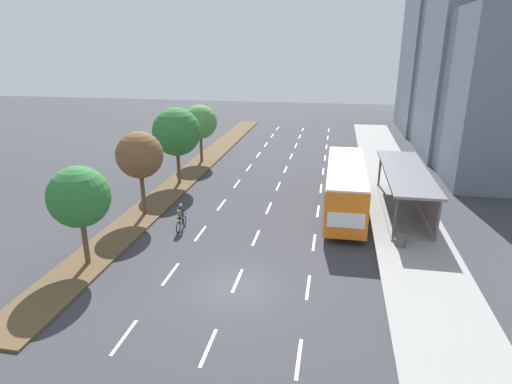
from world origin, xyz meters
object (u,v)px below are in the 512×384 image
Objects in this scene: median_tree_nearest at (79,197)px; median_tree_second at (140,155)px; cyclist at (181,218)px; trash_bin at (402,239)px; bus_shelter at (409,187)px; bus at (345,184)px; median_tree_third at (176,132)px; median_tree_fourth at (200,122)px.

median_tree_nearest is 0.93× the size of median_tree_second.
cyclist is 0.34× the size of median_tree_nearest.
cyclist is at bearing 178.73° from trash_bin.
median_tree_second is at bearing -167.76° from bus_shelter.
median_tree_nearest is at bearing -142.62° from bus.
median_tree_third reaches higher than bus_shelter.
bus is 14.27m from median_tree_third.
bus is at bearing 121.24° from trash_bin.
median_tree_nearest is 6.22× the size of trash_bin.
median_tree_third is (-17.77, 3.31, 2.53)m from bus_shelter.
median_tree_fourth is at bearing 102.73° from cyclist.
trash_bin is (16.60, -2.17, -3.65)m from median_tree_second.
median_tree_nearest is at bearing -89.11° from median_tree_fourth.
median_tree_third is 1.13× the size of median_tree_fourth.
bus_shelter is at bearing -30.11° from median_tree_fourth.
bus is 13.28× the size of trash_bin.
median_tree_second is at bearing -166.94° from bus.
bus reaches higher than bus_shelter.
bus_shelter is 1.00× the size of bus.
median_tree_second is 0.91× the size of median_tree_third.
cyclist is at bearing -69.39° from median_tree_third.
bus_shelter is 6.23m from trash_bin.
median_tree_nearest is (-3.32, -5.27, 3.03)m from cyclist.
trash_bin is at bearing -58.76° from bus.
median_tree_nearest reaches higher than trash_bin.
bus_shelter reaches higher than trash_bin.
bus_shelter is 13.26× the size of trash_bin.
bus is 11.33m from cyclist.
cyclist is 10.29m from median_tree_third.
median_tree_nearest is at bearing -122.19° from cyclist.
trash_bin is (16.69, -9.31, -3.83)m from median_tree_third.
cyclist is 13.31m from trash_bin.
cyclist is at bearing -158.35° from bus_shelter.
trash_bin is (3.20, -5.28, -1.49)m from bus.
median_tree_second is (-3.30, 1.87, 3.43)m from cyclist.
median_tree_nearest reaches higher than bus_shelter.
median_tree_nearest is (-13.42, -10.25, 1.75)m from bus.
median_tree_second is (-17.68, -3.84, 2.36)m from bus_shelter.
median_tree_second is (-13.40, -3.11, 2.15)m from bus.
median_tree_fourth is at bearing 92.09° from median_tree_third.
median_tree_nearest reaches higher than cyclist.
median_tree_fourth is (-0.35, 14.29, -0.24)m from median_tree_second.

